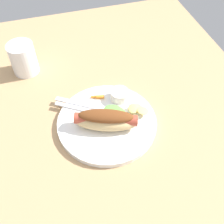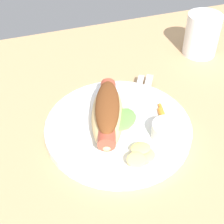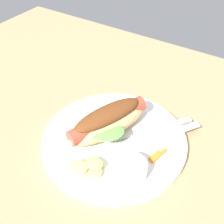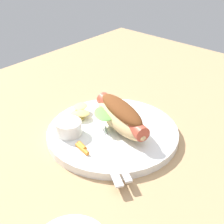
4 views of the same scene
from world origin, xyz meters
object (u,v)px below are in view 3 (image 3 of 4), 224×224
(fork, at_px, (155,131))
(knife, at_px, (165,135))
(sauce_ramekin, at_px, (131,170))
(plate, at_px, (115,141))
(chips_pile, at_px, (89,168))
(carrot_garnish, at_px, (157,156))
(hot_dog, at_px, (108,121))

(fork, xyz_separation_m, knife, (0.02, 0.00, -0.00))
(sauce_ramekin, xyz_separation_m, fork, (-0.01, 0.11, -0.01))
(plate, xyz_separation_m, chips_pile, (0.01, -0.09, 0.02))
(carrot_garnish, bearing_deg, fork, 119.52)
(hot_dog, bearing_deg, chips_pile, 34.74)
(plate, bearing_deg, fork, 45.55)
(plate, xyz_separation_m, hot_dog, (-0.02, 0.01, 0.04))
(plate, bearing_deg, hot_dog, 161.35)
(fork, height_order, knife, same)
(knife, relative_size, carrot_garnish, 3.87)
(chips_pile, bearing_deg, plate, 93.88)
(sauce_ramekin, bearing_deg, chips_pile, -152.14)
(sauce_ramekin, bearing_deg, fork, 96.35)
(plate, height_order, carrot_garnish, carrot_garnish)
(plate, distance_m, knife, 0.09)
(sauce_ramekin, height_order, carrot_garnish, sauce_ramekin)
(sauce_ramekin, xyz_separation_m, knife, (0.01, 0.11, -0.01))
(hot_dog, xyz_separation_m, chips_pile, (0.03, -0.10, -0.02))
(fork, bearing_deg, hot_dog, -23.79)
(chips_pile, bearing_deg, carrot_garnish, 48.28)
(fork, relative_size, knife, 0.99)
(hot_dog, distance_m, carrot_garnish, 0.11)
(fork, bearing_deg, plate, -11.65)
(plate, bearing_deg, knife, 36.32)
(sauce_ramekin, relative_size, fork, 0.35)
(hot_dog, xyz_separation_m, fork, (0.07, 0.05, -0.03))
(sauce_ramekin, height_order, chips_pile, sauce_ramekin)
(plate, xyz_separation_m, carrot_garnish, (0.09, -0.00, 0.01))
(sauce_ramekin, bearing_deg, carrot_garnish, 71.70)
(hot_dog, height_order, carrot_garnish, hot_dog)
(carrot_garnish, bearing_deg, hot_dog, 176.26)
(hot_dog, height_order, chips_pile, hot_dog)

